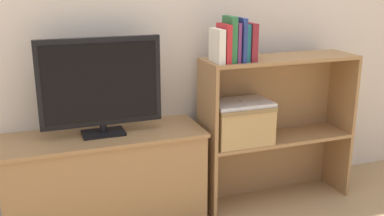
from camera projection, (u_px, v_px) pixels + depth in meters
wall_back at (176, 2)px, 2.55m from camera, size 10.00×0.05×2.40m
tv_stand at (106, 180)px, 2.45m from camera, size 1.07×0.39×0.53m
tv at (101, 84)px, 2.30m from camera, size 0.63×0.14×0.51m
bookshelf_lower_tier at (271, 155)px, 2.80m from camera, size 0.92×0.28×0.41m
bookshelf_upper_tier at (274, 85)px, 2.68m from camera, size 0.92×0.28×0.48m
book_ivory at (217, 46)px, 2.38m from camera, size 0.04×0.15×0.18m
book_crimson at (224, 43)px, 2.39m from camera, size 0.03×0.15×0.20m
book_forest at (230, 39)px, 2.39m from camera, size 0.03×0.14×0.24m
book_plum at (235, 42)px, 2.41m from camera, size 0.02×0.14×0.21m
book_navy at (239, 39)px, 2.41m from camera, size 0.02×0.16×0.23m
book_teal at (244, 42)px, 2.43m from camera, size 0.03×0.12×0.20m
book_maroon at (249, 42)px, 2.44m from camera, size 0.04×0.14×0.20m
storage_basket_left at (240, 122)px, 2.58m from camera, size 0.34×0.25×0.23m
laptop at (241, 103)px, 2.54m from camera, size 0.34×0.23×0.02m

